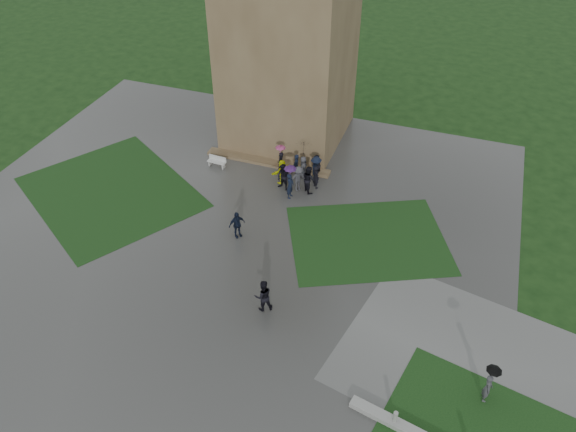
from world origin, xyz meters
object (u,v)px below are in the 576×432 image
(tower, at_px, (289,15))
(bench, at_px, (217,161))
(pedestrian_mid, at_px, (237,225))
(pedestrian_near, at_px, (263,296))
(pedestrian_path, at_px, (490,382))

(tower, distance_m, bench, 10.89)
(bench, xyz_separation_m, pedestrian_mid, (4.32, -6.38, 0.48))
(pedestrian_mid, relative_size, pedestrian_near, 0.93)
(pedestrian_path, bearing_deg, pedestrian_mid, 156.15)
(pedestrian_near, height_order, pedestrian_path, pedestrian_path)
(tower, height_order, pedestrian_near, tower)
(bench, xyz_separation_m, pedestrian_near, (7.88, -11.19, 0.55))
(tower, distance_m, pedestrian_near, 19.43)
(bench, bearing_deg, pedestrian_mid, -52.16)
(tower, distance_m, pedestrian_mid, 14.74)
(tower, xyz_separation_m, bench, (-3.21, -5.88, -8.59))
(bench, bearing_deg, pedestrian_near, -51.14)
(tower, bearing_deg, pedestrian_path, -49.92)
(bench, xyz_separation_m, pedestrian_path, (18.97, -12.86, 0.85))
(pedestrian_mid, bearing_deg, pedestrian_near, -104.25)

